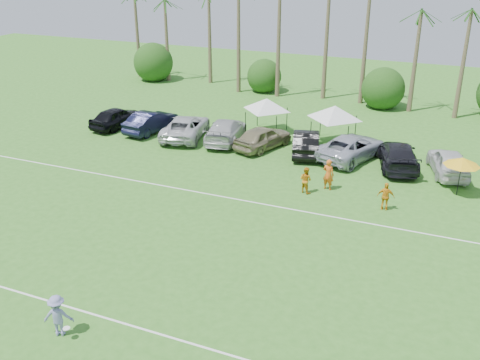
% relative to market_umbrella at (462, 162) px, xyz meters
% --- Properties ---
extents(ground, '(120.00, 120.00, 0.00)m').
position_rel_market_umbrella_xyz_m(ground, '(-13.26, -19.66, -2.11)').
color(ground, '#347122').
rests_on(ground, ground).
extents(field_lines, '(80.00, 12.10, 0.01)m').
position_rel_market_umbrella_xyz_m(field_lines, '(-13.26, -11.66, -2.10)').
color(field_lines, white).
rests_on(field_lines, ground).
extents(palm_tree_0, '(2.40, 2.40, 8.90)m').
position_rel_market_umbrella_xyz_m(palm_tree_0, '(-35.26, 18.34, 5.37)').
color(palm_tree_0, brown).
rests_on(palm_tree_0, ground).
extents(palm_tree_1, '(2.40, 2.40, 9.90)m').
position_rel_market_umbrella_xyz_m(palm_tree_1, '(-30.26, 18.34, 6.24)').
color(palm_tree_1, brown).
rests_on(palm_tree_1, ground).
extents(palm_tree_4, '(2.40, 2.40, 8.90)m').
position_rel_market_umbrella_xyz_m(palm_tree_4, '(-17.26, 18.34, 5.37)').
color(palm_tree_4, brown).
rests_on(palm_tree_4, ground).
extents(palm_tree_5, '(2.40, 2.40, 9.90)m').
position_rel_market_umbrella_xyz_m(palm_tree_5, '(-13.26, 18.34, 6.24)').
color(palm_tree_5, brown).
rests_on(palm_tree_5, ground).
extents(palm_tree_6, '(2.40, 2.40, 10.90)m').
position_rel_market_umbrella_xyz_m(palm_tree_6, '(-9.26, 18.34, 7.10)').
color(palm_tree_6, brown).
rests_on(palm_tree_6, ground).
extents(palm_tree_8, '(2.40, 2.40, 8.90)m').
position_rel_market_umbrella_xyz_m(palm_tree_8, '(-0.26, 18.34, 5.37)').
color(palm_tree_8, brown).
rests_on(palm_tree_8, ground).
extents(bush_tree_0, '(4.00, 4.00, 4.00)m').
position_rel_market_umbrella_xyz_m(bush_tree_0, '(-32.26, 19.34, -0.31)').
color(bush_tree_0, brown).
rests_on(bush_tree_0, ground).
extents(bush_tree_1, '(4.00, 4.00, 4.00)m').
position_rel_market_umbrella_xyz_m(bush_tree_1, '(-19.26, 19.34, -0.31)').
color(bush_tree_1, brown).
rests_on(bush_tree_1, ground).
extents(bush_tree_2, '(4.00, 4.00, 4.00)m').
position_rel_market_umbrella_xyz_m(bush_tree_2, '(-7.26, 19.34, -0.31)').
color(bush_tree_2, brown).
rests_on(bush_tree_2, ground).
extents(sideline_player_a, '(0.78, 0.59, 1.92)m').
position_rel_market_umbrella_xyz_m(sideline_player_a, '(-7.24, -2.21, -1.15)').
color(sideline_player_a, orange).
rests_on(sideline_player_a, ground).
extents(sideline_player_b, '(0.96, 0.86, 1.61)m').
position_rel_market_umbrella_xyz_m(sideline_player_b, '(-8.35, -3.17, -1.30)').
color(sideline_player_b, orange).
rests_on(sideline_player_b, ground).
extents(sideline_player_c, '(0.97, 0.47, 1.61)m').
position_rel_market_umbrella_xyz_m(sideline_player_c, '(-3.62, -3.67, -1.30)').
color(sideline_player_c, orange).
rests_on(sideline_player_c, ground).
extents(canopy_tent_left, '(3.94, 3.94, 3.19)m').
position_rel_market_umbrella_xyz_m(canopy_tent_left, '(-14.46, 6.61, 0.62)').
color(canopy_tent_left, black).
rests_on(canopy_tent_left, ground).
extents(canopy_tent_right, '(4.19, 4.19, 3.40)m').
position_rel_market_umbrella_xyz_m(canopy_tent_right, '(-8.95, 6.00, 0.80)').
color(canopy_tent_right, black).
rests_on(canopy_tent_right, ground).
extents(market_umbrella, '(2.11, 2.11, 2.35)m').
position_rel_market_umbrella_xyz_m(market_umbrella, '(0.00, 0.00, 0.00)').
color(market_umbrella, black).
rests_on(market_umbrella, ground).
extents(frisbee_player, '(1.27, 1.03, 1.71)m').
position_rel_market_umbrella_xyz_m(frisbee_player, '(-13.17, -19.11, -1.25)').
color(frisbee_player, '#8080B5').
rests_on(frisbee_player, ground).
extents(parked_car_0, '(2.68, 5.15, 1.67)m').
position_rel_market_umbrella_xyz_m(parked_car_0, '(-26.06, 3.09, -1.27)').
color(parked_car_0, black).
rests_on(parked_car_0, ground).
extents(parked_car_1, '(2.38, 5.26, 1.67)m').
position_rel_market_umbrella_xyz_m(parked_car_1, '(-22.90, 3.18, -1.27)').
color(parked_car_1, black).
rests_on(parked_car_1, ground).
extents(parked_car_2, '(4.04, 6.49, 1.67)m').
position_rel_market_umbrella_xyz_m(parked_car_2, '(-19.73, 3.03, -1.27)').
color(parked_car_2, silver).
rests_on(parked_car_2, ground).
extents(parked_car_3, '(3.39, 6.11, 1.67)m').
position_rel_market_umbrella_xyz_m(parked_car_3, '(-16.57, 3.47, -1.27)').
color(parked_car_3, beige).
rests_on(parked_car_3, ground).
extents(parked_car_4, '(3.45, 5.29, 1.67)m').
position_rel_market_umbrella_xyz_m(parked_car_4, '(-13.41, 3.03, -1.27)').
color(parked_car_4, gray).
rests_on(parked_car_4, ground).
extents(parked_car_5, '(3.06, 5.37, 1.67)m').
position_rel_market_umbrella_xyz_m(parked_car_5, '(-10.24, 3.25, -1.27)').
color(parked_car_5, black).
rests_on(parked_car_5, ground).
extents(parked_car_6, '(4.61, 6.60, 1.67)m').
position_rel_market_umbrella_xyz_m(parked_car_6, '(-7.08, 3.45, -1.27)').
color(parked_car_6, '#ABAFBB').
rests_on(parked_car_6, ground).
extents(parked_car_7, '(3.76, 6.18, 1.67)m').
position_rel_market_umbrella_xyz_m(parked_car_7, '(-3.91, 3.15, -1.27)').
color(parked_car_7, black).
rests_on(parked_car_7, ground).
extents(parked_car_8, '(3.22, 5.26, 1.67)m').
position_rel_market_umbrella_xyz_m(parked_car_8, '(-0.75, 3.11, -1.27)').
color(parked_car_8, silver).
rests_on(parked_car_8, ground).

